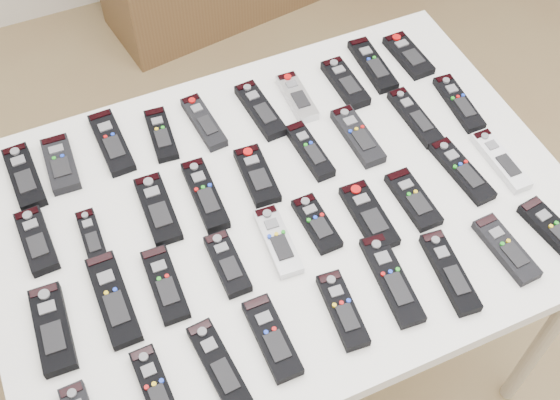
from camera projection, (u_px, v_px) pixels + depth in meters
name	position (u px, v px, depth m)	size (l,w,h in m)	color
ground	(319.00, 379.00, 2.10)	(4.00, 4.00, 0.00)	olive
table	(280.00, 221.00, 1.56)	(1.25, 0.88, 0.78)	white
remote_0	(24.00, 177.00, 1.54)	(0.06, 0.18, 0.02)	black
remote_1	(61.00, 164.00, 1.57)	(0.06, 0.16, 0.02)	black
remote_2	(112.00, 142.00, 1.61)	(0.06, 0.19, 0.02)	black
remote_3	(161.00, 134.00, 1.62)	(0.05, 0.16, 0.02)	black
remote_4	(204.00, 122.00, 1.64)	(0.05, 0.17, 0.02)	black
remote_5	(260.00, 110.00, 1.67)	(0.05, 0.18, 0.02)	black
remote_6	(297.00, 97.00, 1.69)	(0.05, 0.15, 0.02)	#B7B7BC
remote_7	(345.00, 83.00, 1.72)	(0.05, 0.16, 0.02)	black
remote_8	(373.00, 65.00, 1.76)	(0.05, 0.19, 0.02)	black
remote_9	(408.00, 55.00, 1.78)	(0.06, 0.16, 0.02)	black
remote_10	(37.00, 241.00, 1.45)	(0.06, 0.16, 0.02)	black
remote_11	(92.00, 238.00, 1.45)	(0.04, 0.14, 0.02)	black
remote_12	(158.00, 209.00, 1.50)	(0.06, 0.18, 0.02)	black
remote_13	(205.00, 195.00, 1.52)	(0.05, 0.19, 0.02)	black
remote_14	(257.00, 175.00, 1.55)	(0.06, 0.16, 0.02)	black
remote_15	(310.00, 151.00, 1.59)	(0.04, 0.17, 0.02)	black
remote_16	(358.00, 136.00, 1.62)	(0.05, 0.18, 0.02)	black
remote_17	(415.00, 117.00, 1.65)	(0.05, 0.18, 0.02)	black
remote_18	(459.00, 103.00, 1.68)	(0.05, 0.18, 0.02)	black
remote_19	(53.00, 329.00, 1.33)	(0.06, 0.18, 0.02)	black
remote_20	(113.00, 299.00, 1.37)	(0.06, 0.21, 0.02)	black
remote_21	(165.00, 284.00, 1.39)	(0.05, 0.17, 0.02)	black
remote_22	(228.00, 264.00, 1.41)	(0.05, 0.15, 0.02)	black
remote_23	(278.00, 241.00, 1.45)	(0.05, 0.17, 0.02)	#B7B7BC
remote_24	(317.00, 223.00, 1.47)	(0.05, 0.14, 0.02)	black
remote_25	(369.00, 216.00, 1.48)	(0.06, 0.17, 0.02)	black
remote_26	(413.00, 199.00, 1.51)	(0.06, 0.16, 0.02)	black
remote_27	(462.00, 171.00, 1.56)	(0.05, 0.19, 0.02)	black
remote_28	(501.00, 161.00, 1.57)	(0.05, 0.18, 0.02)	silver
remote_30	(157.00, 391.00, 1.26)	(0.05, 0.17, 0.02)	black
remote_31	(219.00, 366.00, 1.28)	(0.05, 0.19, 0.02)	black
remote_32	(272.00, 338.00, 1.32)	(0.06, 0.17, 0.02)	black
remote_33	(343.00, 310.00, 1.35)	(0.05, 0.16, 0.02)	black
remote_34	(392.00, 279.00, 1.39)	(0.05, 0.21, 0.02)	black
remote_35	(450.00, 272.00, 1.40)	(0.05, 0.19, 0.02)	black
remote_36	(506.00, 249.00, 1.43)	(0.05, 0.17, 0.02)	black
remote_37	(554.00, 231.00, 1.46)	(0.05, 0.17, 0.02)	black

